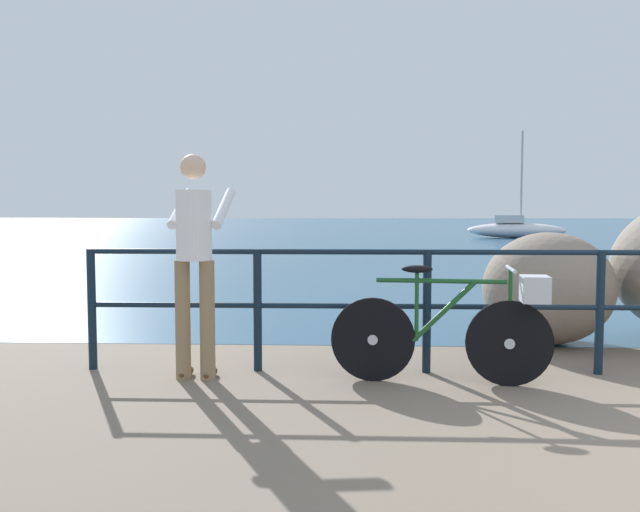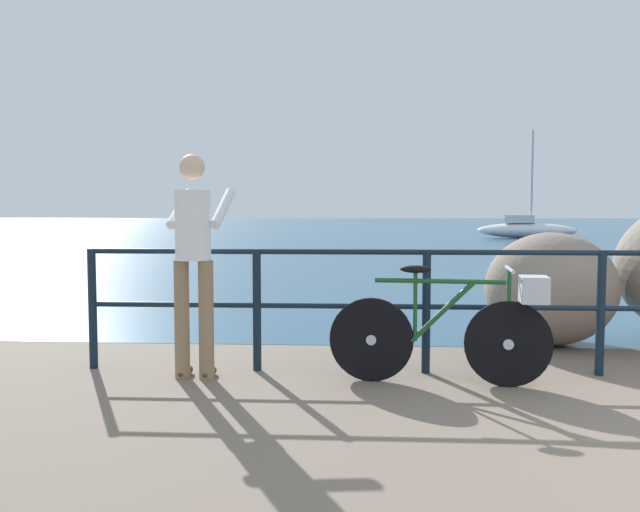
% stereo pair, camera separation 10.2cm
% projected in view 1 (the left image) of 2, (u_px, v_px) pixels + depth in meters
% --- Properties ---
extents(ground_plane, '(120.00, 120.00, 0.10)m').
position_uv_depth(ground_plane, '(427.00, 249.00, 23.28)').
color(ground_plane, '#756656').
extents(sea_surface, '(120.00, 90.00, 0.01)m').
position_uv_depth(sea_surface, '(384.00, 226.00, 51.36)').
color(sea_surface, '#2D5675').
rests_on(sea_surface, ground_plane).
extents(bicycle, '(1.69, 0.48, 0.92)m').
position_uv_depth(bicycle, '(460.00, 325.00, 5.14)').
color(bicycle, black).
rests_on(bicycle, ground_plane).
extents(person_at_railing, '(0.48, 0.65, 1.78)m').
position_uv_depth(person_at_railing, '(195.00, 255.00, 5.28)').
color(person_at_railing, '#8C7251').
rests_on(person_at_railing, ground_plane).
extents(breakwater_boulder_left, '(1.29, 1.25, 1.12)m').
position_uv_depth(breakwater_boulder_left, '(548.00, 288.00, 6.70)').
color(breakwater_boulder_left, gray).
rests_on(breakwater_boulder_left, ground).
extents(sailboat, '(4.58, 2.31, 4.90)m').
position_uv_depth(sailboat, '(515.00, 229.00, 30.85)').
color(sailboat, white).
rests_on(sailboat, sea_surface).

